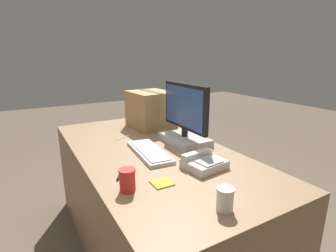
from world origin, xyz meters
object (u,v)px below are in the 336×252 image
Objects in this scene: paper_cup_left at (127,180)px; paper_cup_right at (225,199)px; desk_phone at (204,163)px; monitor at (185,122)px; pen_marker at (120,173)px; keyboard at (149,152)px; spoon at (125,137)px; cardboard_box at (151,109)px; sticky_note_pad at (162,183)px.

paper_cup_left is 0.43m from paper_cup_right.
paper_cup_right is at bearing -32.24° from desk_phone.
monitor is 0.83m from paper_cup_right.
paper_cup_left reaches higher than pen_marker.
pen_marker is (-0.17, 0.03, -0.05)m from paper_cup_left.
desk_phone is (0.40, -0.14, -0.12)m from monitor.
keyboard reaches higher than pen_marker.
pen_marker is (0.19, -0.26, -0.01)m from keyboard.
spoon is 0.64m from pen_marker.
monitor reaches higher than paper_cup_left.
paper_cup_right is at bearing -123.64° from pen_marker.
desk_phone is at bearing -78.48° from pen_marker.
cardboard_box is (-1.26, 0.30, 0.10)m from paper_cup_right.
monitor reaches higher than keyboard.
paper_cup_left is (0.03, -0.45, 0.02)m from desk_phone.
desk_phone is at bearing 93.65° from paper_cup_left.
monitor is 3.53× the size of spoon.
keyboard is 4.74× the size of paper_cup_right.
desk_phone is 2.19× the size of paper_cup_left.
pen_marker is at bearing -138.29° from spoon.
pen_marker is 0.24m from sticky_note_pad.
desk_phone reaches higher than keyboard.
keyboard is at bearing -160.42° from desk_phone.
paper_cup_left is at bearing -54.09° from monitor.
monitor is 1.29× the size of cardboard_box.
spoon is 0.36× the size of cardboard_box.
paper_cup_right reaches higher than sticky_note_pad.
paper_cup_left is at bearing -31.88° from cardboard_box.
monitor is 5.12× the size of sticky_note_pad.
sticky_note_pad is (0.19, 0.14, -0.00)m from pen_marker.
desk_phone is 2.38× the size of paper_cup_right.
paper_cup_right reaches higher than keyboard.
pen_marker is (-0.14, -0.42, -0.02)m from desk_phone.
cardboard_box is (-0.49, -0.02, 0.00)m from monitor.
monitor is 1.06× the size of keyboard.
desk_phone is 0.61× the size of cardboard_box.
desk_phone is at bearing -101.72° from spoon.
cardboard_box is 1.03m from sticky_note_pad.
desk_phone is 0.29m from sticky_note_pad.
sticky_note_pad is at bearing -87.04° from desk_phone.
keyboard is 0.40m from sticky_note_pad.
spoon is at bearing -61.23° from cardboard_box.
monitor is at bearing 125.91° from paper_cup_left.
sticky_note_pad is (0.45, -0.42, -0.15)m from monitor.
paper_cup_left is (0.43, -0.59, -0.10)m from monitor.
spoon is (-0.33, -0.31, -0.15)m from monitor.
desk_phone is at bearing -7.79° from cardboard_box.
paper_cup_right is 0.57m from pen_marker.
cardboard_box is (-0.16, 0.30, 0.15)m from spoon.
desk_phone is 0.40m from paper_cup_right.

